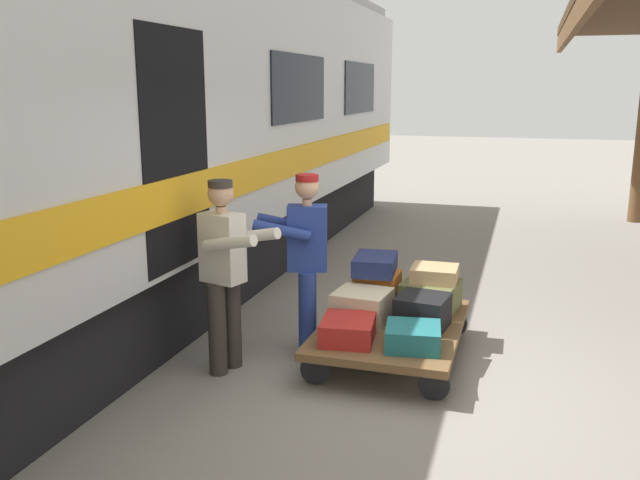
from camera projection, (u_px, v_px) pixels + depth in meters
ground_plane at (440, 400)px, 5.43m from camera, size 60.00×60.00×0.00m
train_car at (27, 133)px, 6.05m from camera, size 3.02×18.31×4.00m
luggage_cart at (391, 329)px, 6.22m from camera, size 1.26×1.87×0.33m
suitcase_black_hardshell at (423, 312)px, 6.10m from camera, size 0.49×0.49×0.30m
suitcase_slate_roller at (374, 296)px, 6.75m from camera, size 0.51×0.60×0.18m
suitcase_olive_duffel at (431, 296)px, 6.58m from camera, size 0.58×0.57×0.29m
suitcase_red_plastic at (348, 330)px, 5.79m from camera, size 0.50×0.56×0.19m
suitcase_teal_softside at (413, 337)px, 5.63m from camera, size 0.51×0.51×0.19m
suitcase_cream_canvas at (362, 306)px, 6.26m from camera, size 0.53×0.52×0.29m
suitcase_orange_carryall at (377, 280)px, 6.69m from camera, size 0.42×0.41×0.16m
suitcase_tan_vintage at (435, 274)px, 6.55m from camera, size 0.45×0.41×0.15m
suitcase_navy_fabric at (375, 264)px, 6.66m from camera, size 0.45×0.58×0.17m
porter_in_overalls at (305, 259)px, 6.19m from camera, size 0.73×0.55×1.70m
porter_by_door at (225, 270)px, 5.80m from camera, size 0.73×0.55×1.70m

